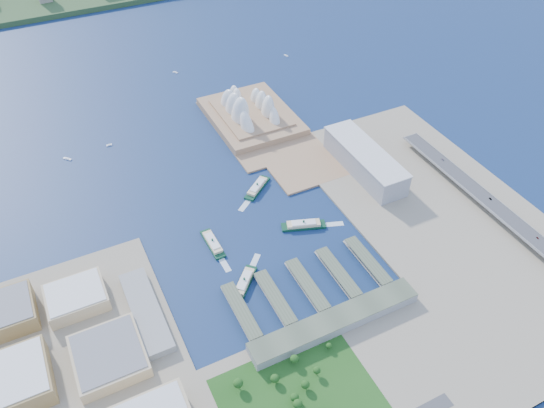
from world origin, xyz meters
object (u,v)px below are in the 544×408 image
toaster_building (365,161)px  car_b (490,199)px  ferry_d (304,224)px  car_a (538,238)px  ferry_a (213,242)px  ferry_b (257,186)px  ferry_c (244,281)px  opera_house (251,103)px  car_c (443,159)px

toaster_building → car_b: 178.46m
ferry_d → car_a: (244.04, -160.38, 9.97)m
ferry_a → ferry_b: bearing=36.2°
ferry_c → car_a: bearing=-153.2°
opera_house → ferry_b: (-66.83, -166.46, -26.74)m
car_b → car_a: bearing=-90.0°
ferry_b → ferry_c: bearing=-68.3°
ferry_a → ferry_b: ferry_b is taller
ferry_c → ferry_a: bearing=-38.8°
ferry_d → car_c: car_c is taller
ferry_d → car_b: 256.51m
ferry_c → ferry_d: size_ratio=0.93×
ferry_c → ferry_d: 121.42m
ferry_b → ferry_d: size_ratio=0.96×
toaster_building → ferry_a: bearing=-170.9°
opera_house → car_a: bearing=-64.8°
toaster_building → ferry_c: toaster_building is taller
ferry_a → car_a: car_a is taller
toaster_building → car_c: toaster_building is taller
ferry_a → car_c: bearing=-1.6°
ferry_a → car_b: bearing=-16.7°
toaster_building → ferry_d: size_ratio=2.68×
ferry_c → ferry_d: bearing=-110.1°
car_c → ferry_d: bearing=4.6°
ferry_b → ferry_c: size_ratio=1.03×
opera_house → ferry_a: opera_house is taller
car_b → ferry_d: bearing=162.2°
ferry_a → car_c: (363.03, -2.50, 10.37)m
toaster_building → car_b: (109.00, -141.22, -4.92)m
opera_house → ferry_a: (-164.03, -240.62, -26.87)m
ferry_b → ferry_d: 98.83m
opera_house → ferry_d: bearing=-99.7°
ferry_a → car_a: 406.51m
car_a → car_c: car_c is taller
ferry_a → car_c: size_ratio=12.04×
ferry_c → car_b: (352.93, -24.65, 10.47)m
ferry_b → car_a: (265.83, -256.78, 10.19)m
toaster_building → ferry_b: toaster_building is taller
ferry_d → ferry_c: bearing=135.6°
opera_house → car_c: bearing=-50.7°
car_b → ferry_a: bearing=164.5°
ferry_d → car_c: (244.04, 19.74, 10.03)m
toaster_building → car_b: bearing=-52.3°
toaster_building → car_c: bearing=-21.6°
ferry_a → opera_house: bearing=54.5°
opera_house → car_b: 395.35m
ferry_a → car_a: bearing=-27.9°
toaster_building → car_a: (109.00, -223.24, -5.05)m
ferry_a → car_a: size_ratio=15.48×
car_b → car_c: size_ratio=0.98×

